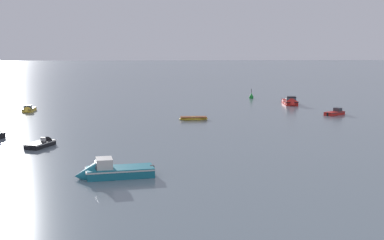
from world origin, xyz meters
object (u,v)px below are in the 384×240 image
Objects in this scene: motorboat_moored_4 at (44,144)px; channel_buoy at (251,96)px; motorboat_moored_5 at (28,110)px; rowboat_moored_0 at (193,119)px; motorboat_moored_3 at (291,103)px; motorboat_moored_6 at (337,113)px; motorboat_moored_0 at (108,173)px.

channel_buoy reaches higher than motorboat_moored_4.
channel_buoy is at bearing 114.52° from motorboat_moored_5.
rowboat_moored_0 is (27.93, -11.48, -0.07)m from motorboat_moored_5.
motorboat_moored_3 is 1.51× the size of motorboat_moored_6.
motorboat_moored_6 is (52.08, -6.94, -0.01)m from motorboat_moored_5.
motorboat_moored_0 reaches higher than motorboat_moored_4.
motorboat_moored_0 is 49.34m from motorboat_moored_5.
motorboat_moored_0 is 1.58× the size of motorboat_moored_6.
motorboat_moored_4 is (-8.71, 14.64, -0.17)m from motorboat_moored_0.
motorboat_moored_0 is 3.06× the size of channel_buoy.
motorboat_moored_5 is at bearing 157.08° from rowboat_moored_0.
motorboat_moored_0 reaches higher than motorboat_moored_6.
motorboat_moored_0 is 51.52m from motorboat_moored_6.
motorboat_moored_0 reaches higher than rowboat_moored_0.
motorboat_moored_3 is 48.60m from motorboat_moored_5.
motorboat_moored_3 reaches higher than motorboat_moored_5.
rowboat_moored_0 is (9.64, 34.35, -0.20)m from motorboat_moored_0.
motorboat_moored_5 is at bearing -78.25° from motorboat_moored_0.
motorboat_moored_3 is at bearing -129.16° from motorboat_moored_0.
motorboat_moored_0 is at bearing -127.66° from motorboat_moored_4.
motorboat_moored_6 reaches higher than motorboat_moored_4.
rowboat_moored_0 is 34.90m from channel_buoy.
motorboat_moored_3 is at bearing 69.47° from motorboat_moored_6.
motorboat_moored_6 is at bearing 81.59° from motorboat_moored_5.
motorboat_moored_4 is 2.11× the size of channel_buoy.
channel_buoy is (-9.47, 27.12, 0.21)m from motorboat_moored_6.
channel_buoy reaches higher than motorboat_moored_0.
motorboat_moored_0 is 70.35m from channel_buoy.
motorboat_moored_3 is (29.73, 53.30, -0.01)m from motorboat_moored_0.
motorboat_moored_3 is 1.40× the size of motorboat_moored_4.
motorboat_moored_0 is 35.67m from rowboat_moored_0.
channel_buoy reaches higher than motorboat_moored_3.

